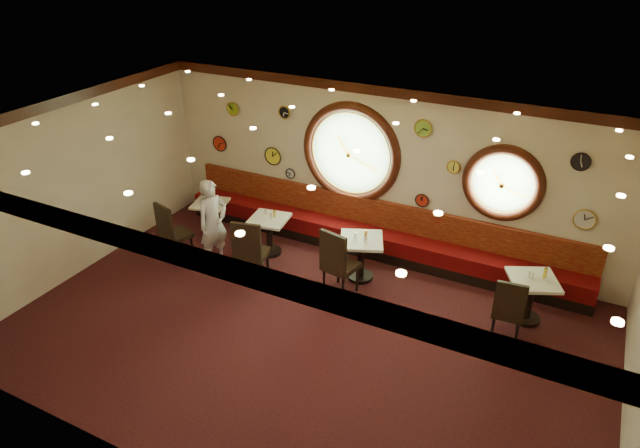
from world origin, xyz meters
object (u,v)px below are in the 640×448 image
(chair_a, at_px, (170,228))
(condiment_d_salt, at_px, (530,275))
(table_a, at_px, (211,214))
(condiment_b_pepper, at_px, (271,216))
(condiment_d_pepper, at_px, (533,276))
(table_b, at_px, (269,231))
(table_c, at_px, (361,254))
(condiment_b_bottle, at_px, (274,214))
(condiment_a_salt, at_px, (207,198))
(condiment_c_bottle, at_px, (366,235))
(condiment_c_pepper, at_px, (365,239))
(table_d, at_px, (530,294))
(waiter, at_px, (213,223))
(condiment_b_salt, at_px, (265,212))
(chair_c, at_px, (337,259))
(condiment_a_pepper, at_px, (207,202))
(condiment_c_salt, at_px, (355,235))
(chair_b, at_px, (249,248))
(condiment_d_bottle, at_px, (545,273))
(condiment_a_bottle, at_px, (214,199))
(chair_d, at_px, (509,306))

(chair_a, distance_m, condiment_d_salt, 6.31)
(table_a, distance_m, chair_a, 1.18)
(condiment_b_pepper, relative_size, condiment_d_pepper, 1.10)
(table_b, distance_m, condiment_d_pepper, 4.76)
(table_a, relative_size, condiment_d_salt, 7.74)
(table_c, relative_size, condiment_d_salt, 9.56)
(condiment_b_bottle, bearing_deg, chair_a, -144.68)
(condiment_a_salt, bearing_deg, condiment_c_bottle, -2.82)
(condiment_c_pepper, distance_m, condiment_c_bottle, 0.08)
(table_d, distance_m, waiter, 5.55)
(condiment_b_salt, xyz_separation_m, condiment_c_bottle, (2.09, -0.09, 0.08))
(chair_c, xyz_separation_m, condiment_a_pepper, (-3.20, 0.73, 0.05))
(table_a, xyz_separation_m, condiment_b_salt, (1.33, -0.03, 0.36))
(condiment_a_salt, xyz_separation_m, condiment_c_salt, (3.36, -0.21, 0.11))
(table_a, relative_size, chair_b, 1.01)
(table_a, distance_m, condiment_b_salt, 1.38)
(chair_a, bearing_deg, condiment_d_bottle, 26.86)
(table_c, bearing_deg, condiment_c_pepper, -31.21)
(condiment_d_salt, xyz_separation_m, condiment_c_pepper, (-2.72, -0.14, 0.02))
(chair_a, relative_size, chair_c, 0.94)
(condiment_c_pepper, bearing_deg, condiment_c_salt, 168.97)
(condiment_d_bottle, bearing_deg, condiment_a_pepper, -178.82)
(table_b, distance_m, condiment_d_salt, 4.72)
(condiment_c_bottle, bearing_deg, table_a, 178.08)
(table_c, distance_m, condiment_d_salt, 2.82)
(table_a, height_order, chair_a, chair_a)
(chair_b, distance_m, condiment_d_pepper, 4.65)
(table_b, xyz_separation_m, table_d, (4.77, 0.08, 0.02))
(condiment_d_salt, relative_size, condiment_d_pepper, 1.03)
(condiment_a_salt, distance_m, condiment_d_pepper, 6.33)
(condiment_d_salt, bearing_deg, condiment_d_pepper, -17.38)
(chair_c, relative_size, condiment_a_bottle, 4.98)
(table_c, height_order, condiment_d_bottle, condiment_d_bottle)
(chair_b, xyz_separation_m, condiment_d_pepper, (4.51, 1.10, 0.12))
(chair_d, distance_m, condiment_c_salt, 2.82)
(condiment_d_pepper, bearing_deg, condiment_c_bottle, -178.86)
(condiment_c_pepper, relative_size, condiment_a_bottle, 0.71)
(condiment_b_salt, bearing_deg, condiment_a_pepper, -177.98)
(chair_c, xyz_separation_m, condiment_b_salt, (-1.87, 0.77, 0.09))
(condiment_d_salt, distance_m, condiment_c_pepper, 2.72)
(chair_a, distance_m, condiment_d_pepper, 6.35)
(condiment_c_pepper, bearing_deg, table_a, 176.86)
(condiment_a_salt, bearing_deg, condiment_c_salt, -3.57)
(chair_a, height_order, condiment_d_salt, chair_a)
(chair_a, distance_m, condiment_c_pepper, 3.62)
(condiment_d_pepper, xyz_separation_m, condiment_c_bottle, (-2.79, -0.06, 0.06))
(table_b, distance_m, chair_a, 1.83)
(condiment_a_pepper, height_order, condiment_d_bottle, condiment_d_bottle)
(chair_d, distance_m, condiment_c_bottle, 2.66)
(condiment_a_salt, relative_size, condiment_b_bottle, 0.57)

